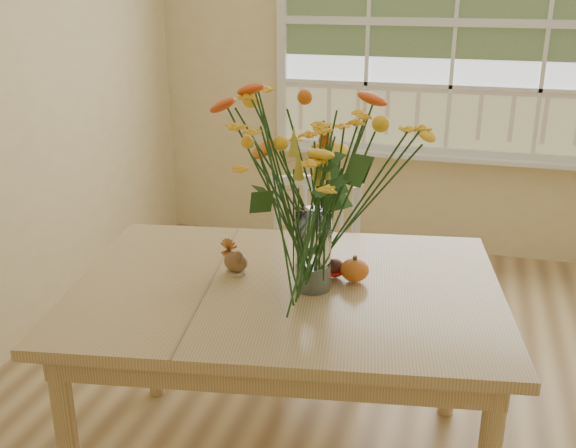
# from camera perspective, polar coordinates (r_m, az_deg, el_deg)

# --- Properties ---
(wall_back) EXTENTS (4.00, 0.02, 2.70)m
(wall_back) POSITION_cam_1_polar(r_m,az_deg,el_deg) (4.57, 13.83, 13.76)
(wall_back) COLOR beige
(wall_back) RESTS_ON floor
(window) EXTENTS (2.42, 0.12, 1.74)m
(window) POSITION_cam_1_polar(r_m,az_deg,el_deg) (4.51, 14.00, 15.99)
(window) COLOR silver
(window) RESTS_ON wall_back
(dining_table) EXTENTS (1.64, 1.28, 0.80)m
(dining_table) POSITION_cam_1_polar(r_m,az_deg,el_deg) (2.43, -0.13, -7.09)
(dining_table) COLOR tan
(dining_table) RESTS_ON floor
(windsor_chair) EXTENTS (0.53, 0.51, 0.92)m
(windsor_chair) POSITION_cam_1_polar(r_m,az_deg,el_deg) (3.22, 2.53, -3.65)
(windsor_chair) COLOR white
(windsor_chair) RESTS_ON floor
(flower_vase) EXTENTS (0.59, 0.59, 0.70)m
(flower_vase) POSITION_cam_1_polar(r_m,az_deg,el_deg) (2.21, 2.24, 4.45)
(flower_vase) COLOR white
(flower_vase) RESTS_ON dining_table
(pumpkin) EXTENTS (0.10, 0.10, 0.08)m
(pumpkin) POSITION_cam_1_polar(r_m,az_deg,el_deg) (2.40, 5.65, -3.99)
(pumpkin) COLOR #D45B19
(pumpkin) RESTS_ON dining_table
(turkey_figurine) EXTENTS (0.11, 0.09, 0.12)m
(turkey_figurine) POSITION_cam_1_polar(r_m,az_deg,el_deg) (2.45, -4.45, -3.21)
(turkey_figurine) COLOR #CCB78C
(turkey_figurine) RESTS_ON dining_table
(dark_gourd) EXTENTS (0.12, 0.07, 0.07)m
(dark_gourd) POSITION_cam_1_polar(r_m,az_deg,el_deg) (2.43, 3.97, -3.82)
(dark_gourd) COLOR #38160F
(dark_gourd) RESTS_ON dining_table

